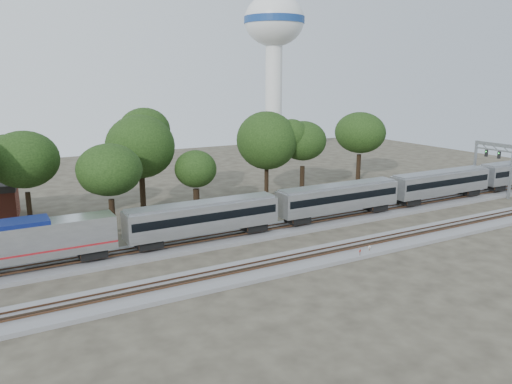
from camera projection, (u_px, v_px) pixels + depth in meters
ground at (288, 249)px, 54.43m from camera, size 160.00×160.00×0.00m
track_far at (261, 233)px, 59.49m from camera, size 160.00×5.00×0.73m
track_near at (309, 258)px, 50.98m from camera, size 160.00×5.00×0.73m
train at (340, 197)px, 64.42m from camera, size 91.24×3.15×4.64m
switch_stand_red at (360, 253)px, 51.26m from camera, size 0.32×0.16×1.05m
switch_stand_white at (369, 249)px, 52.66m from camera, size 0.30×0.06×0.95m
switch_lever at (367, 252)px, 52.97m from camera, size 0.55×0.39×0.30m
water_tower at (274, 39)px, 106.00m from camera, size 12.81×12.81×35.46m
signal_gantry at (493, 157)px, 78.24m from camera, size 0.58×6.86×8.34m
tree_1 at (24, 160)px, 59.56m from camera, size 8.84×8.84×12.46m
tree_2 at (109, 170)px, 58.27m from camera, size 7.88×7.88×11.10m
tree_3 at (140, 147)px, 68.29m from camera, size 9.19×9.19×12.96m
tree_4 at (196, 169)px, 68.02m from camera, size 6.20×6.20×8.75m
tree_5 at (267, 141)px, 76.08m from camera, size 9.04×9.04×12.74m
tree_6 at (303, 141)px, 77.43m from camera, size 8.82×8.82×12.43m
tree_7 at (360, 133)px, 89.72m from camera, size 8.73×8.73×12.31m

